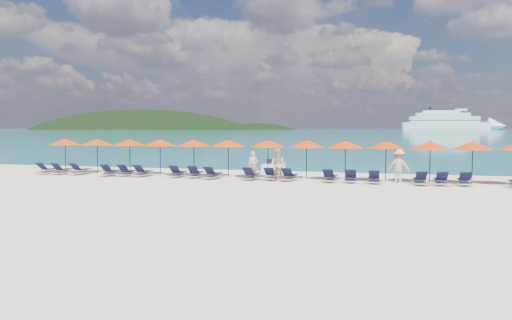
# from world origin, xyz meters

# --- Properties ---
(ground) EXTENTS (1400.00, 1400.00, 0.00)m
(ground) POSITION_xyz_m (0.00, 0.00, 0.00)
(ground) COLOR beige
(sea) EXTENTS (1600.00, 1300.00, 0.01)m
(sea) POSITION_xyz_m (0.00, 660.00, 0.01)
(sea) COLOR #1FA9B2
(sea) RESTS_ON ground
(headland_main) EXTENTS (374.00, 242.00, 126.50)m
(headland_main) POSITION_xyz_m (-300.00, 540.00, -38.00)
(headland_main) COLOR black
(headland_main) RESTS_ON ground
(headland_small) EXTENTS (162.00, 126.00, 85.50)m
(headland_small) POSITION_xyz_m (-150.00, 560.00, -35.00)
(headland_small) COLOR black
(headland_small) RESTS_ON ground
(cruise_ship) EXTENTS (116.79, 32.47, 32.13)m
(cruise_ship) POSITION_xyz_m (75.11, 600.24, 8.36)
(cruise_ship) COLOR silver
(cruise_ship) RESTS_ON ground
(jetski) EXTENTS (1.09, 2.45, 0.85)m
(jetski) POSITION_xyz_m (-0.51, 9.19, 0.35)
(jetski) COLOR white
(jetski) RESTS_ON ground
(beachgoer_a) EXTENTS (0.69, 0.58, 1.61)m
(beachgoer_a) POSITION_xyz_m (-0.51, 4.23, 0.80)
(beachgoer_a) COLOR #D8AA82
(beachgoer_a) RESTS_ON ground
(beachgoer_b) EXTENTS (0.98, 0.70, 1.81)m
(beachgoer_b) POSITION_xyz_m (1.08, 3.62, 0.91)
(beachgoer_b) COLOR #D8AA82
(beachgoer_b) RESTS_ON ground
(beachgoer_c) EXTENTS (1.27, 0.79, 1.82)m
(beachgoer_c) POSITION_xyz_m (7.46, 4.58, 0.91)
(beachgoer_c) COLOR #D8AA82
(beachgoer_c) RESTS_ON ground
(umbrella_0) EXTENTS (2.10, 2.10, 2.28)m
(umbrella_0) POSITION_xyz_m (-13.66, 5.27, 2.02)
(umbrella_0) COLOR black
(umbrella_0) RESTS_ON ground
(umbrella_1) EXTENTS (2.10, 2.10, 2.28)m
(umbrella_1) POSITION_xyz_m (-11.34, 5.39, 2.02)
(umbrella_1) COLOR black
(umbrella_1) RESTS_ON ground
(umbrella_2) EXTENTS (2.10, 2.10, 2.28)m
(umbrella_2) POSITION_xyz_m (-8.97, 5.35, 2.02)
(umbrella_2) COLOR black
(umbrella_2) RESTS_ON ground
(umbrella_3) EXTENTS (2.10, 2.10, 2.28)m
(umbrella_3) POSITION_xyz_m (-6.86, 5.38, 2.02)
(umbrella_3) COLOR black
(umbrella_3) RESTS_ON ground
(umbrella_4) EXTENTS (2.10, 2.10, 2.28)m
(umbrella_4) POSITION_xyz_m (-4.59, 5.33, 2.02)
(umbrella_4) COLOR black
(umbrella_4) RESTS_ON ground
(umbrella_5) EXTENTS (2.10, 2.10, 2.28)m
(umbrella_5) POSITION_xyz_m (-2.37, 5.33, 2.02)
(umbrella_5) COLOR black
(umbrella_5) RESTS_ON ground
(umbrella_6) EXTENTS (2.10, 2.10, 2.28)m
(umbrella_6) POSITION_xyz_m (0.08, 5.33, 2.02)
(umbrella_6) COLOR black
(umbrella_6) RESTS_ON ground
(umbrella_7) EXTENTS (2.10, 2.10, 2.28)m
(umbrella_7) POSITION_xyz_m (2.37, 5.30, 2.02)
(umbrella_7) COLOR black
(umbrella_7) RESTS_ON ground
(umbrella_8) EXTENTS (2.10, 2.10, 2.28)m
(umbrella_8) POSITION_xyz_m (4.58, 5.20, 2.02)
(umbrella_8) COLOR black
(umbrella_8) RESTS_ON ground
(umbrella_9) EXTENTS (2.10, 2.10, 2.28)m
(umbrella_9) POSITION_xyz_m (6.78, 5.29, 2.02)
(umbrella_9) COLOR black
(umbrella_9) RESTS_ON ground
(umbrella_10) EXTENTS (2.10, 2.10, 2.28)m
(umbrella_10) POSITION_xyz_m (9.07, 5.23, 2.02)
(umbrella_10) COLOR black
(umbrella_10) RESTS_ON ground
(umbrella_11) EXTENTS (2.10, 2.10, 2.28)m
(umbrella_11) POSITION_xyz_m (11.19, 5.30, 2.02)
(umbrella_11) COLOR black
(umbrella_11) RESTS_ON ground
(lounger_0) EXTENTS (0.74, 1.74, 0.66)m
(lounger_0) POSITION_xyz_m (-14.10, 4.04, 0.24)
(lounger_0) COLOR silver
(lounger_0) RESTS_ON ground
(lounger_1) EXTENTS (0.66, 1.72, 0.66)m
(lounger_1) POSITION_xyz_m (-13.03, 4.06, 0.24)
(lounger_1) COLOR silver
(lounger_1) RESTS_ON ground
(lounger_2) EXTENTS (0.75, 1.74, 0.66)m
(lounger_2) POSITION_xyz_m (-11.82, 4.27, 0.24)
(lounger_2) COLOR silver
(lounger_2) RESTS_ON ground
(lounger_3) EXTENTS (0.78, 1.75, 0.66)m
(lounger_3) POSITION_xyz_m (-9.51, 3.91, 0.24)
(lounger_3) COLOR silver
(lounger_3) RESTS_ON ground
(lounger_4) EXTENTS (0.64, 1.71, 0.66)m
(lounger_4) POSITION_xyz_m (-8.43, 4.09, 0.24)
(lounger_4) COLOR silver
(lounger_4) RESTS_ON ground
(lounger_5) EXTENTS (0.63, 1.70, 0.66)m
(lounger_5) POSITION_xyz_m (-7.38, 4.10, 0.24)
(lounger_5) COLOR silver
(lounger_5) RESTS_ON ground
(lounger_6) EXTENTS (0.62, 1.70, 0.66)m
(lounger_6) POSITION_xyz_m (-5.12, 4.21, 0.24)
(lounger_6) COLOR silver
(lounger_6) RESTS_ON ground
(lounger_7) EXTENTS (0.74, 1.74, 0.66)m
(lounger_7) POSITION_xyz_m (-4.01, 4.23, 0.24)
(lounger_7) COLOR silver
(lounger_7) RESTS_ON ground
(lounger_8) EXTENTS (0.68, 1.72, 0.66)m
(lounger_8) POSITION_xyz_m (-2.82, 3.90, 0.24)
(lounger_8) COLOR silver
(lounger_8) RESTS_ON ground
(lounger_9) EXTENTS (0.71, 1.73, 0.66)m
(lounger_9) POSITION_xyz_m (-0.56, 4.03, 0.24)
(lounger_9) COLOR silver
(lounger_9) RESTS_ON ground
(lounger_10) EXTENTS (0.63, 1.70, 0.66)m
(lounger_10) POSITION_xyz_m (0.57, 4.26, 0.24)
(lounger_10) COLOR silver
(lounger_10) RESTS_ON ground
(lounger_11) EXTENTS (0.77, 1.75, 0.66)m
(lounger_11) POSITION_xyz_m (1.63, 4.17, 0.24)
(lounger_11) COLOR silver
(lounger_11) RESTS_ON ground
(lounger_12) EXTENTS (0.76, 1.75, 0.66)m
(lounger_12) POSITION_xyz_m (3.89, 4.11, 0.24)
(lounger_12) COLOR silver
(lounger_12) RESTS_ON ground
(lounger_13) EXTENTS (0.72, 1.73, 0.66)m
(lounger_13) POSITION_xyz_m (5.00, 4.12, 0.24)
(lounger_13) COLOR silver
(lounger_13) RESTS_ON ground
(lounger_14) EXTENTS (0.71, 1.73, 0.66)m
(lounger_14) POSITION_xyz_m (6.20, 4.00, 0.24)
(lounger_14) COLOR silver
(lounger_14) RESTS_ON ground
(lounger_15) EXTENTS (0.78, 1.75, 0.66)m
(lounger_15) POSITION_xyz_m (8.50, 3.93, 0.24)
(lounger_15) COLOR silver
(lounger_15) RESTS_ON ground
(lounger_16) EXTENTS (0.71, 1.73, 0.66)m
(lounger_16) POSITION_xyz_m (9.53, 4.10, 0.24)
(lounger_16) COLOR silver
(lounger_16) RESTS_ON ground
(lounger_17) EXTENTS (0.63, 1.70, 0.66)m
(lounger_17) POSITION_xyz_m (10.67, 4.27, 0.24)
(lounger_17) COLOR silver
(lounger_17) RESTS_ON ground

